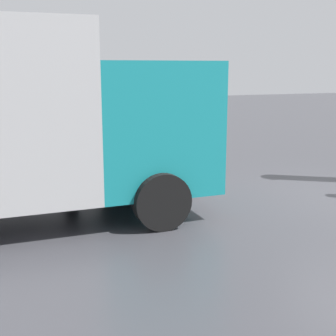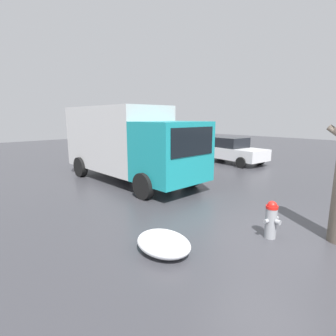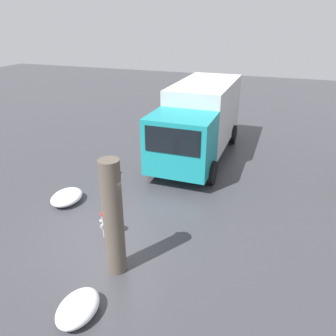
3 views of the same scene
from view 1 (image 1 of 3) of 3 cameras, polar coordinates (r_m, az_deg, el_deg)
name	(u,v)px [view 1 (image 1 of 3)]	position (r m, az deg, el deg)	size (l,w,h in m)	color
pedestrian	(69,149)	(8.87, -12.01, 2.25)	(0.39, 0.39, 1.79)	#23232D
parked_car	(1,125)	(14.83, -19.72, 4.92)	(4.46, 2.32, 1.52)	silver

